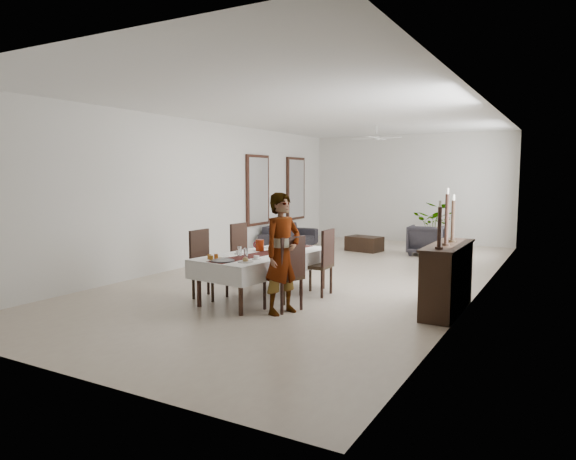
{
  "coord_description": "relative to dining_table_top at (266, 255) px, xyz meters",
  "views": [
    {
      "loc": [
        4.34,
        -9.21,
        1.97
      ],
      "look_at": [
        0.07,
        -1.59,
        1.05
      ],
      "focal_mm": 32.0,
      "sensor_mm": 36.0,
      "label": 1
    }
  ],
  "objects": [
    {
      "name": "floor",
      "position": [
        0.0,
        2.2,
        -0.69
      ],
      "size": [
        6.0,
        12.0,
        0.0
      ],
      "primitive_type": "cube",
      "color": "#C1B19A",
      "rests_on": "ground"
    },
    {
      "name": "ceiling",
      "position": [
        0.0,
        2.2,
        2.51
      ],
      "size": [
        6.0,
        12.0,
        0.02
      ],
      "primitive_type": "cube",
      "color": "white",
      "rests_on": "wall_back"
    },
    {
      "name": "wall_back",
      "position": [
        0.0,
        8.2,
        0.91
      ],
      "size": [
        6.0,
        0.02,
        3.2
      ],
      "primitive_type": "cube",
      "color": "silver",
      "rests_on": "floor"
    },
    {
      "name": "wall_front",
      "position": [
        0.0,
        -3.8,
        0.91
      ],
      "size": [
        6.0,
        0.02,
        3.2
      ],
      "primitive_type": "cube",
      "color": "silver",
      "rests_on": "floor"
    },
    {
      "name": "wall_left",
      "position": [
        -3.0,
        2.2,
        0.91
      ],
      "size": [
        0.02,
        12.0,
        3.2
      ],
      "primitive_type": "cube",
      "color": "silver",
      "rests_on": "floor"
    },
    {
      "name": "wall_right",
      "position": [
        3.0,
        2.2,
        0.91
      ],
      "size": [
        0.02,
        12.0,
        3.2
      ],
      "primitive_type": "cube",
      "color": "silver",
      "rests_on": "floor"
    },
    {
      "name": "dining_table_top",
      "position": [
        0.0,
        0.0,
        0.0
      ],
      "size": [
        1.22,
        2.39,
        0.05
      ],
      "primitive_type": "cube",
      "rotation": [
        0.0,
        0.0,
        -0.12
      ],
      "color": "black",
      "rests_on": "table_leg_fl"
    },
    {
      "name": "table_leg_fl",
      "position": [
        -0.55,
        -1.03,
        -0.36
      ],
      "size": [
        0.07,
        0.07,
        0.67
      ],
      "primitive_type": "cylinder",
      "rotation": [
        0.0,
        0.0,
        -0.12
      ],
      "color": "black",
      "rests_on": "floor"
    },
    {
      "name": "table_leg_fr",
      "position": [
        0.28,
        -1.13,
        -0.36
      ],
      "size": [
        0.07,
        0.07,
        0.67
      ],
      "primitive_type": "cylinder",
      "rotation": [
        0.0,
        0.0,
        -0.12
      ],
      "color": "black",
      "rests_on": "floor"
    },
    {
      "name": "table_leg_bl",
      "position": [
        -0.28,
        1.13,
        -0.36
      ],
      "size": [
        0.07,
        0.07,
        0.67
      ],
      "primitive_type": "cylinder",
      "rotation": [
        0.0,
        0.0,
        -0.12
      ],
      "color": "black",
      "rests_on": "floor"
    },
    {
      "name": "table_leg_br",
      "position": [
        0.55,
        1.03,
        -0.36
      ],
      "size": [
        0.07,
        0.07,
        0.67
      ],
      "primitive_type": "cylinder",
      "rotation": [
        0.0,
        0.0,
        -0.12
      ],
      "color": "black",
      "rests_on": "floor"
    },
    {
      "name": "tablecloth_top",
      "position": [
        0.0,
        0.0,
        0.03
      ],
      "size": [
        1.41,
        2.58,
        0.01
      ],
      "primitive_type": "cube",
      "rotation": [
        0.0,
        0.0,
        -0.12
      ],
      "color": "white",
      "rests_on": "dining_table_top"
    },
    {
      "name": "tablecloth_drape_left",
      "position": [
        -0.55,
        0.07,
        -0.11
      ],
      "size": [
        0.31,
        2.44,
        0.29
      ],
      "primitive_type": "cube",
      "rotation": [
        0.0,
        0.0,
        -0.12
      ],
      "color": "white",
      "rests_on": "dining_table_top"
    },
    {
      "name": "tablecloth_drape_right",
      "position": [
        0.55,
        -0.07,
        -0.11
      ],
      "size": [
        0.31,
        2.44,
        0.29
      ],
      "primitive_type": "cube",
      "rotation": [
        0.0,
        0.0,
        -0.12
      ],
      "color": "white",
      "rests_on": "dining_table_top"
    },
    {
      "name": "tablecloth_drape_near",
      "position": [
        -0.15,
        -1.22,
        -0.11
      ],
      "size": [
        1.12,
        0.15,
        0.29
      ],
      "primitive_type": "cube",
      "rotation": [
        0.0,
        0.0,
        -0.12
      ],
      "color": "silver",
      "rests_on": "dining_table_top"
    },
    {
      "name": "tablecloth_drape_far",
      "position": [
        0.15,
        1.22,
        -0.11
      ],
      "size": [
        1.12,
        0.15,
        0.29
      ],
      "primitive_type": "cube",
      "rotation": [
        0.0,
        0.0,
        -0.12
      ],
      "color": "white",
      "rests_on": "dining_table_top"
    },
    {
      "name": "table_runner",
      "position": [
        -0.0,
        0.0,
        0.04
      ],
      "size": [
        0.62,
        2.4,
        0.0
      ],
      "primitive_type": "cube",
      "rotation": [
        0.0,
        0.0,
        -0.12
      ],
      "color": "#501A16",
      "rests_on": "tablecloth_top"
    },
    {
      "name": "red_pitcher",
      "position": [
        -0.22,
        0.17,
        0.13
      ],
      "size": [
        0.16,
        0.16,
        0.19
      ],
      "primitive_type": "cylinder",
      "rotation": [
        0.0,
        0.0,
        -0.12
      ],
      "color": "maroon",
      "rests_on": "tablecloth_top"
    },
    {
      "name": "pitcher_handle",
      "position": [
        -0.3,
        0.18,
        0.13
      ],
      "size": [
        0.12,
        0.03,
        0.11
      ],
      "primitive_type": "torus",
      "rotation": [
        1.57,
        0.0,
        -0.12
      ],
      "color": "maroon",
      "rests_on": "red_pitcher"
    },
    {
      "name": "wine_glass_near",
      "position": [
        0.04,
        -0.63,
        0.12
      ],
      "size": [
        0.07,
        0.07,
        0.16
      ],
      "primitive_type": "cylinder",
      "color": "silver",
      "rests_on": "tablecloth_top"
    },
    {
      "name": "wine_glass_mid",
      "position": [
        -0.16,
        -0.51,
        0.12
      ],
      "size": [
        0.07,
        0.07,
        0.16
      ],
      "primitive_type": "cylinder",
      "color": "white",
      "rests_on": "tablecloth_top"
    },
    {
      "name": "teacup_right",
      "position": [
        0.21,
        -0.6,
        0.06
      ],
      "size": [
        0.09,
        0.09,
        0.06
      ],
      "primitive_type": "cylinder",
      "color": "white",
      "rests_on": "saucer_right"
    },
    {
      "name": "saucer_right",
      "position": [
        0.21,
        -0.6,
        0.04
      ],
      "size": [
        0.14,
        0.14,
        0.01
      ],
      "primitive_type": "cylinder",
      "color": "white",
      "rests_on": "tablecloth_top"
    },
    {
      "name": "teacup_left",
      "position": [
        -0.32,
        -0.3,
        0.06
      ],
      "size": [
        0.09,
        0.09,
        0.06
      ],
      "primitive_type": "cylinder",
      "color": "white",
      "rests_on": "saucer_left"
    },
    {
      "name": "saucer_left",
      "position": [
        -0.32,
        -0.3,
        0.04
      ],
      "size": [
        0.14,
        0.14,
        0.01
      ],
      "primitive_type": "cylinder",
      "color": "silver",
      "rests_on": "tablecloth_top"
    },
    {
      "name": "plate_near_right",
      "position": [
        0.21,
        -0.89,
        0.04
      ],
      "size": [
        0.23,
        0.23,
        0.01
      ],
      "primitive_type": "cylinder",
      "color": "silver",
      "rests_on": "tablecloth_top"
    },
    {
      "name": "bread_near_right",
      "position": [
        0.21,
        -0.89,
        0.07
      ],
      "size": [
        0.09,
        0.09,
        0.09
      ],
      "primitive_type": "sphere",
      "color": "tan",
      "rests_on": "plate_near_right"
    },
    {
      "name": "plate_near_left",
      "position": [
        -0.37,
        -0.67,
        0.04
      ],
      "size": [
        0.23,
        0.23,
        0.01
      ],
      "primitive_type": "cylinder",
      "color": "silver",
      "rests_on": "tablecloth_top"
    },
    {
      "name": "plate_far_left",
      "position": [
        -0.24,
        0.56,
        0.04
      ],
      "size": [
        0.23,
        0.23,
        0.01
      ],
      "primitive_type": "cylinder",
      "color": "white",
      "rests_on": "tablecloth_top"
    },
    {
      "name": "serving_tray",
      "position": [
        -0.12,
        -0.99,
        0.04
      ],
      "size": [
        0.34,
        0.34,
        0.02
      ],
      "primitive_type": "cylinder",
      "color": "#3F4044",
      "rests_on": "tablecloth_top"
    },
    {
      "name": "jam_jar_a",
      "position": [
        -0.33,
        -1.0,
        0.07
      ],
      "size": [
        0.06,
        0.06,
        0.07
      ],
      "primitive_type": "cylinder",
      "color": "#925815",
      "rests_on": "tablecloth_top"
    },
    {
      "name": "jam_jar_b",
      "position": [
        -0.42,
        -0.93,
        0.07
      ],
      "size": [
        0.06,
        0.06,
        0.07
      ],
      "primitive_type": "cylinder",
      "color": "#9B5916",
      "rests_on": "tablecloth_top"
    },
    {
      "name": "jam_jar_c",
      "position": [
        -0.36,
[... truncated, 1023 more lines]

